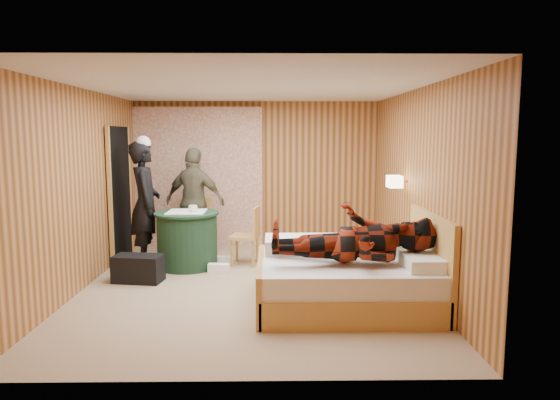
{
  "coord_description": "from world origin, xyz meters",
  "views": [
    {
      "loc": [
        0.28,
        -6.2,
        1.91
      ],
      "look_at": [
        0.38,
        0.47,
        1.05
      ],
      "focal_mm": 32.0,
      "sensor_mm": 36.0,
      "label": 1
    }
  ],
  "objects_px": {
    "chair_far": "(197,222)",
    "woman_standing": "(145,204)",
    "bed": "(347,279)",
    "round_table": "(187,239)",
    "duffel_bag": "(138,269)",
    "man_on_bed": "(354,225)",
    "wall_lamp": "(395,182)",
    "man_at_table": "(195,202)",
    "nightstand": "(386,253)",
    "chair_near": "(250,231)"
  },
  "relations": [
    {
      "from": "duffel_bag",
      "to": "nightstand",
      "type": "bearing_deg",
      "value": 16.84
    },
    {
      "from": "chair_far",
      "to": "woman_standing",
      "type": "distance_m",
      "value": 0.96
    },
    {
      "from": "duffel_bag",
      "to": "man_at_table",
      "type": "bearing_deg",
      "value": 79.98
    },
    {
      "from": "wall_lamp",
      "to": "chair_far",
      "type": "xyz_separation_m",
      "value": [
        -2.86,
        1.23,
        -0.76
      ]
    },
    {
      "from": "bed",
      "to": "round_table",
      "type": "relative_size",
      "value": 2.12
    },
    {
      "from": "round_table",
      "to": "chair_far",
      "type": "relative_size",
      "value": 1.0
    },
    {
      "from": "chair_near",
      "to": "bed",
      "type": "bearing_deg",
      "value": 43.24
    },
    {
      "from": "chair_far",
      "to": "woman_standing",
      "type": "relative_size",
      "value": 0.51
    },
    {
      "from": "chair_far",
      "to": "chair_near",
      "type": "bearing_deg",
      "value": -12.01
    },
    {
      "from": "wall_lamp",
      "to": "man_on_bed",
      "type": "bearing_deg",
      "value": -118.87
    },
    {
      "from": "duffel_bag",
      "to": "man_on_bed",
      "type": "height_order",
      "value": "man_on_bed"
    },
    {
      "from": "round_table",
      "to": "chair_far",
      "type": "xyz_separation_m",
      "value": [
        0.03,
        0.72,
        0.12
      ]
    },
    {
      "from": "bed",
      "to": "nightstand",
      "type": "height_order",
      "value": "bed"
    },
    {
      "from": "man_at_table",
      "to": "wall_lamp",
      "type": "bearing_deg",
      "value": 174.47
    },
    {
      "from": "duffel_bag",
      "to": "man_on_bed",
      "type": "xyz_separation_m",
      "value": [
        2.64,
        -1.17,
        0.78
      ]
    },
    {
      "from": "round_table",
      "to": "chair_near",
      "type": "distance_m",
      "value": 0.92
    },
    {
      "from": "bed",
      "to": "woman_standing",
      "type": "relative_size",
      "value": 1.08
    },
    {
      "from": "bed",
      "to": "chair_near",
      "type": "height_order",
      "value": "bed"
    },
    {
      "from": "round_table",
      "to": "chair_far",
      "type": "bearing_deg",
      "value": 87.51
    },
    {
      "from": "wall_lamp",
      "to": "woman_standing",
      "type": "xyz_separation_m",
      "value": [
        -3.52,
        0.65,
        -0.38
      ]
    },
    {
      "from": "wall_lamp",
      "to": "nightstand",
      "type": "height_order",
      "value": "wall_lamp"
    },
    {
      "from": "duffel_bag",
      "to": "man_on_bed",
      "type": "relative_size",
      "value": 0.35
    },
    {
      "from": "chair_near",
      "to": "duffel_bag",
      "type": "xyz_separation_m",
      "value": [
        -1.43,
        -0.86,
        -0.33
      ]
    },
    {
      "from": "duffel_bag",
      "to": "woman_standing",
      "type": "distance_m",
      "value": 1.16
    },
    {
      "from": "nightstand",
      "to": "woman_standing",
      "type": "xyz_separation_m",
      "value": [
        -3.48,
        0.42,
        0.65
      ]
    },
    {
      "from": "man_at_table",
      "to": "duffel_bag",
      "type": "bearing_deg",
      "value": 89.45
    },
    {
      "from": "duffel_bag",
      "to": "round_table",
      "type": "bearing_deg",
      "value": 63.79
    },
    {
      "from": "round_table",
      "to": "chair_near",
      "type": "relative_size",
      "value": 1.07
    },
    {
      "from": "nightstand",
      "to": "woman_standing",
      "type": "height_order",
      "value": "woman_standing"
    },
    {
      "from": "chair_near",
      "to": "man_at_table",
      "type": "height_order",
      "value": "man_at_table"
    },
    {
      "from": "nightstand",
      "to": "chair_near",
      "type": "height_order",
      "value": "chair_near"
    },
    {
      "from": "round_table",
      "to": "man_at_table",
      "type": "xyz_separation_m",
      "value": [
        -0.0,
        0.78,
        0.45
      ]
    },
    {
      "from": "chair_far",
      "to": "chair_near",
      "type": "relative_size",
      "value": 1.07
    },
    {
      "from": "bed",
      "to": "round_table",
      "type": "xyz_separation_m",
      "value": [
        -2.09,
        1.68,
        0.11
      ]
    },
    {
      "from": "bed",
      "to": "man_at_table",
      "type": "xyz_separation_m",
      "value": [
        -2.09,
        2.46,
        0.56
      ]
    },
    {
      "from": "chair_far",
      "to": "bed",
      "type": "bearing_deg",
      "value": -26.78
    },
    {
      "from": "nightstand",
      "to": "man_on_bed",
      "type": "xyz_separation_m",
      "value": [
        -0.73,
        -1.63,
        0.69
      ]
    },
    {
      "from": "chair_far",
      "to": "man_at_table",
      "type": "distance_m",
      "value": 0.33
    },
    {
      "from": "wall_lamp",
      "to": "nightstand",
      "type": "relative_size",
      "value": 0.49
    },
    {
      "from": "wall_lamp",
      "to": "woman_standing",
      "type": "bearing_deg",
      "value": 169.54
    },
    {
      "from": "duffel_bag",
      "to": "wall_lamp",
      "type": "bearing_deg",
      "value": 12.94
    },
    {
      "from": "round_table",
      "to": "woman_standing",
      "type": "bearing_deg",
      "value": 167.1
    },
    {
      "from": "bed",
      "to": "man_on_bed",
      "type": "distance_m",
      "value": 0.69
    },
    {
      "from": "bed",
      "to": "duffel_bag",
      "type": "height_order",
      "value": "bed"
    },
    {
      "from": "nightstand",
      "to": "man_at_table",
      "type": "relative_size",
      "value": 0.31
    },
    {
      "from": "wall_lamp",
      "to": "chair_near",
      "type": "xyz_separation_m",
      "value": [
        -1.98,
        0.63,
        -0.79
      ]
    },
    {
      "from": "nightstand",
      "to": "duffel_bag",
      "type": "bearing_deg",
      "value": -172.12
    },
    {
      "from": "wall_lamp",
      "to": "chair_near",
      "type": "distance_m",
      "value": 2.23
    },
    {
      "from": "bed",
      "to": "woman_standing",
      "type": "xyz_separation_m",
      "value": [
        -2.72,
        1.83,
        0.61
      ]
    },
    {
      "from": "bed",
      "to": "man_at_table",
      "type": "height_order",
      "value": "man_at_table"
    }
  ]
}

